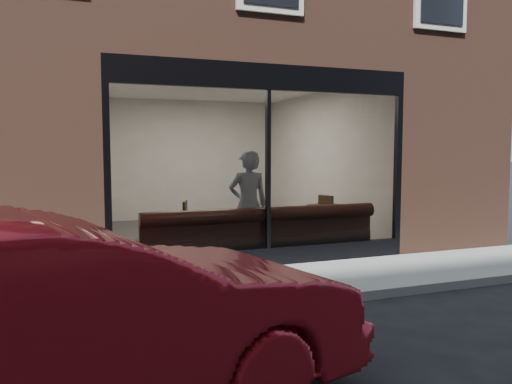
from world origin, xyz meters
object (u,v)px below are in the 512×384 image
object	(u,v)px
cafe_table_right	(327,205)
parked_car	(50,327)
cafe_table_left	(171,217)
cafe_chair_right	(319,231)
banquette	(259,248)
person	(248,205)
cafe_chair_left	(175,240)

from	to	relation	value
cafe_table_right	parked_car	bearing A→B (deg)	-132.03
cafe_table_left	cafe_chair_right	world-z (taller)	cafe_table_left
cafe_chair_right	parked_car	distance (m)	7.27
banquette	parked_car	size ratio (longest dim) A/B	0.91
banquette	person	xyz separation A→B (m)	(-0.11, 0.24, 0.70)
cafe_table_left	cafe_chair_right	bearing A→B (deg)	10.10
person	cafe_table_right	bearing A→B (deg)	-150.28
cafe_chair_right	parked_car	world-z (taller)	parked_car
cafe_table_right	cafe_chair_right	xyz separation A→B (m)	(-0.22, -0.10, -0.50)
cafe_table_left	parked_car	xyz separation A→B (m)	(-1.70, -4.90, -0.01)
cafe_chair_left	cafe_chair_right	world-z (taller)	same
banquette	cafe_table_left	world-z (taller)	cafe_table_left
cafe_chair_left	banquette	bearing A→B (deg)	157.16
cafe_chair_left	cafe_table_right	bearing A→B (deg)	-158.60
cafe_chair_left	cafe_table_left	bearing A→B (deg)	92.38
cafe_table_left	parked_car	world-z (taller)	parked_car
parked_car	person	bearing A→B (deg)	-47.66
parked_car	cafe_table_right	bearing A→B (deg)	-56.75
banquette	cafe_chair_left	size ratio (longest dim) A/B	10.49
person	cafe_chair_left	xyz separation A→B (m)	(-1.10, 0.86, -0.69)
cafe_table_right	cafe_chair_left	bearing A→B (deg)	-178.08
person	cafe_chair_right	world-z (taller)	person
banquette	cafe_chair_left	distance (m)	1.63
person	cafe_chair_right	xyz separation A→B (m)	(1.82, 0.86, -0.69)
cafe_chair_left	cafe_chair_right	distance (m)	2.92
banquette	cafe_table_left	bearing A→B (deg)	158.23
cafe_table_right	cafe_chair_right	bearing A→B (deg)	-154.06
parked_car	cafe_chair_left	bearing A→B (deg)	-33.69
cafe_chair_left	parked_car	world-z (taller)	parked_car
cafe_table_left	parked_car	bearing A→B (deg)	-109.17
cafe_table_left	cafe_table_right	xyz separation A→B (m)	(3.30, 0.65, 0.00)
cafe_chair_left	cafe_chair_right	bearing A→B (deg)	-160.52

